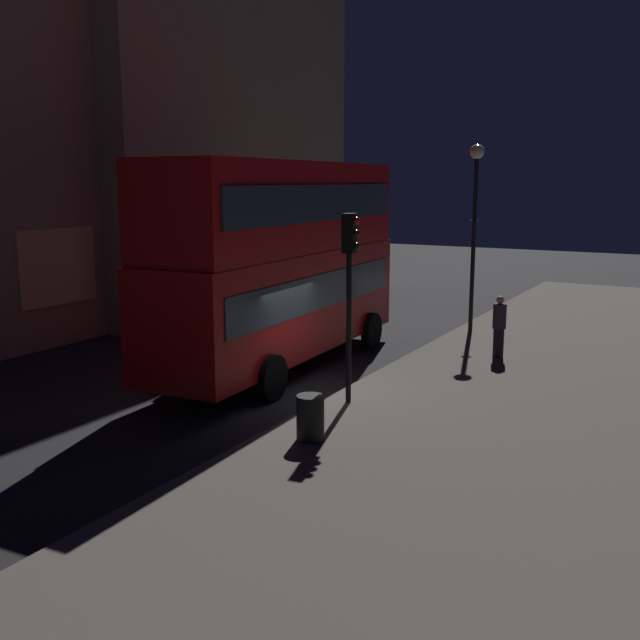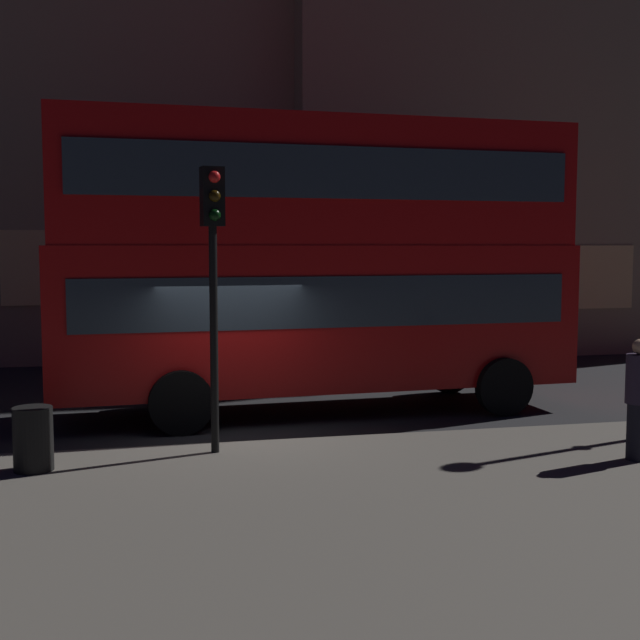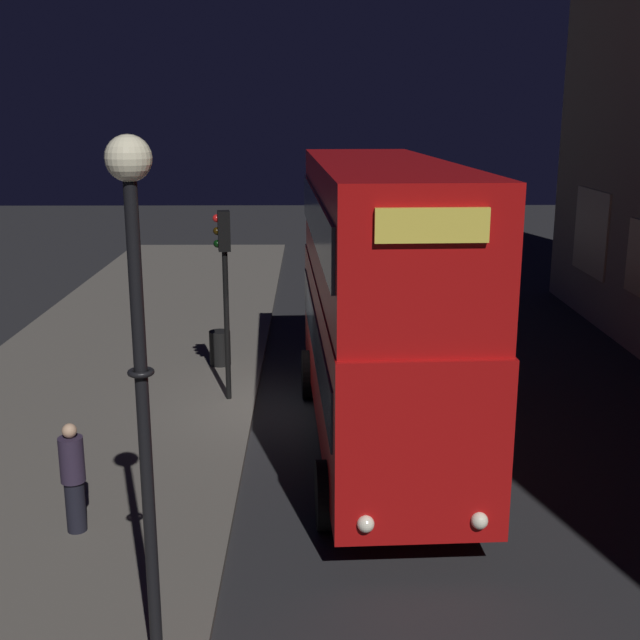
% 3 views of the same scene
% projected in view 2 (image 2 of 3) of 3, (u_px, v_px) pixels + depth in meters
% --- Properties ---
extents(ground_plane, '(80.00, 80.00, 0.00)m').
position_uv_depth(ground_plane, '(234.00, 436.00, 13.67)').
color(ground_plane, '#232326').
extents(sidewalk_slab, '(44.00, 7.26, 0.12)m').
position_uv_depth(sidewalk_slab, '(279.00, 521.00, 9.27)').
color(sidewalk_slab, '#5B564F').
rests_on(sidewalk_slab, ground).
extents(building_with_clock, '(16.72, 7.41, 16.84)m').
position_uv_depth(building_with_clock, '(64.00, 69.00, 24.38)').
color(building_with_clock, tan).
rests_on(building_with_clock, ground).
extents(building_plain_facade, '(14.70, 9.30, 17.92)m').
position_uv_depth(building_plain_facade, '(493.00, 70.00, 27.08)').
color(building_plain_facade, tan).
rests_on(building_plain_facade, ground).
extents(double_decker_bus, '(9.95, 3.08, 5.46)m').
position_uv_depth(double_decker_bus, '(316.00, 252.00, 15.37)').
color(double_decker_bus, '#B20F0F').
rests_on(double_decker_bus, ground).
extents(traffic_light_near_kerb, '(0.35, 0.38, 4.18)m').
position_uv_depth(traffic_light_near_kerb, '(213.00, 249.00, 11.84)').
color(traffic_light_near_kerb, black).
rests_on(traffic_light_near_kerb, sidewalk_slab).
extents(pedestrian, '(0.37, 0.37, 1.74)m').
position_uv_depth(pedestrian, '(638.00, 398.00, 11.60)').
color(pedestrian, black).
rests_on(pedestrian, sidewalk_slab).
extents(litter_bin, '(0.53, 0.53, 0.87)m').
position_uv_depth(litter_bin, '(33.00, 439.00, 11.10)').
color(litter_bin, black).
rests_on(litter_bin, sidewalk_slab).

